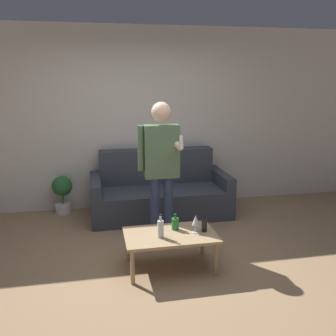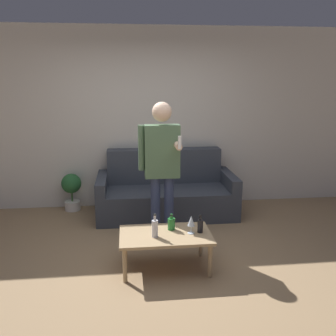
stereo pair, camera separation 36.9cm
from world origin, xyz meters
name	(u,v)px [view 1 (the left image)]	position (x,y,z in m)	size (l,w,h in m)	color
ground_plane	(162,270)	(0.00, 0.00, 0.00)	(16.00, 16.00, 0.00)	#997A56
wall_back	(136,119)	(0.00, 2.15, 1.35)	(8.00, 0.06, 2.70)	silver
couch	(159,192)	(0.28, 1.68, 0.32)	(1.98, 0.91, 0.92)	#383D47
coffee_table	(170,238)	(0.10, 0.03, 0.34)	(0.95, 0.58, 0.39)	tan
bottle_orange	(204,224)	(0.46, 0.03, 0.46)	(0.06, 0.06, 0.19)	black
bottle_green	(175,223)	(0.17, 0.13, 0.46)	(0.08, 0.08, 0.17)	#23752D
bottle_dark	(161,228)	(-0.02, -0.04, 0.48)	(0.06, 0.06, 0.25)	silver
wine_glass_near	(196,220)	(0.36, 0.01, 0.52)	(0.08, 0.08, 0.19)	silver
person_standing_front	(161,161)	(0.12, 0.68, 1.01)	(0.48, 0.43, 1.70)	navy
potted_plant	(62,191)	(-1.12, 1.95, 0.34)	(0.29, 0.29, 0.56)	silver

